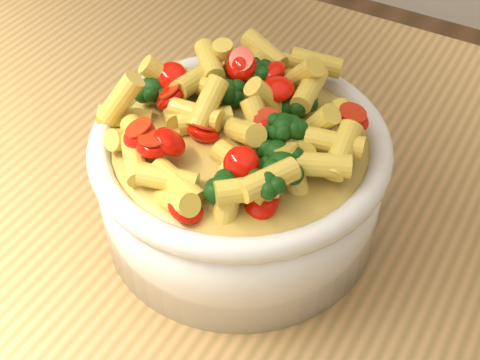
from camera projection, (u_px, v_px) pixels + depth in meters
The scene contains 3 objects.
table at pixel (298, 326), 0.64m from camera, with size 1.20×0.80×0.90m.
serving_bowl at pixel (240, 179), 0.56m from camera, with size 0.24×0.24×0.11m.
pasta_salad at pixel (240, 119), 0.52m from camera, with size 0.19×0.19×0.04m.
Camera 1 is at (0.13, -0.34, 1.35)m, focal length 50.00 mm.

